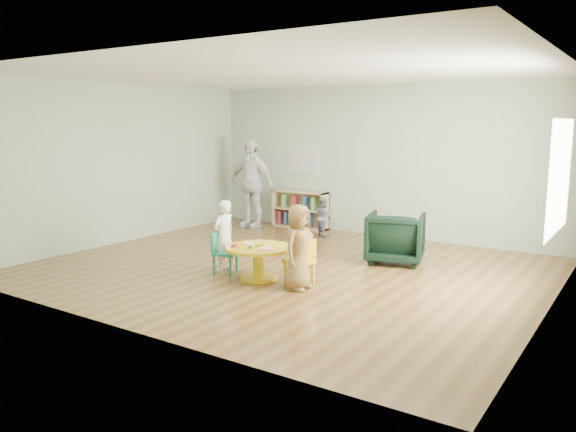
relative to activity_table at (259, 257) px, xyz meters
The scene contains 11 objects.
room 1.73m from the activity_table, 87.60° to the left, with size 7.10×7.00×2.80m.
activity_table is the anchor object (origin of this frame).
kid_chair_left 0.63m from the activity_table, behind, with size 0.39×0.39×0.58m.
kid_chair_right 0.63m from the activity_table, ahead, with size 0.43×0.43×0.62m.
bookshelf 3.91m from the activity_table, 114.08° to the left, with size 1.20×0.30×0.75m.
alphabet_poster 4.15m from the activity_table, 113.18° to the left, with size 0.74×0.01×0.54m.
armchair 2.23m from the activity_table, 58.15° to the left, with size 0.82×0.84×0.77m, color black.
child_left 0.70m from the activity_table, behind, with size 0.37×0.25×1.03m, color white.
child_right 0.74m from the activity_table, ahead, with size 0.54×0.35×1.10m, color gold.
toddler 3.10m from the activity_table, 103.62° to the left, with size 0.36×0.28×0.74m, color #171A39.
adult_caretaker 3.95m from the activity_table, 128.74° to the left, with size 1.06×0.44×1.81m, color white.
Camera 1 is at (4.41, -6.67, 2.10)m, focal length 35.00 mm.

